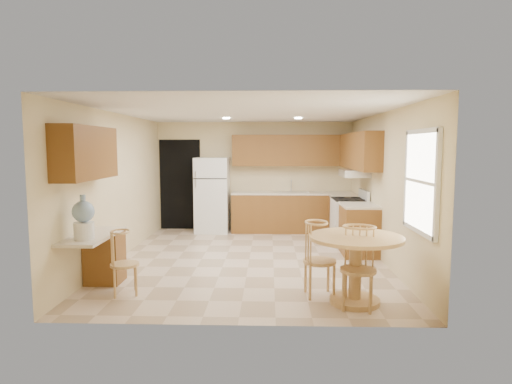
{
  "coord_description": "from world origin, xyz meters",
  "views": [
    {
      "loc": [
        0.33,
        -7.2,
        1.93
      ],
      "look_at": [
        0.11,
        0.3,
        1.14
      ],
      "focal_mm": 30.0,
      "sensor_mm": 36.0,
      "label": 1
    }
  ],
  "objects_px": {
    "stove": "(349,221)",
    "chair_desk": "(122,258)",
    "dining_table": "(355,259)",
    "water_crock": "(84,219)",
    "refrigerator": "(212,195)",
    "chair_table_b": "(360,261)",
    "chair_table_a": "(321,253)"
  },
  "relations": [
    {
      "from": "stove",
      "to": "water_crock",
      "type": "height_order",
      "value": "water_crock"
    },
    {
      "from": "chair_table_b",
      "to": "refrigerator",
      "type": "bearing_deg",
      "value": -48.41
    },
    {
      "from": "refrigerator",
      "to": "stove",
      "type": "bearing_deg",
      "value": -22.99
    },
    {
      "from": "chair_table_b",
      "to": "stove",
      "type": "bearing_deg",
      "value": -83.6
    },
    {
      "from": "refrigerator",
      "to": "water_crock",
      "type": "bearing_deg",
      "value": -103.55
    },
    {
      "from": "stove",
      "to": "chair_table_a",
      "type": "relative_size",
      "value": 1.13
    },
    {
      "from": "stove",
      "to": "chair_table_a",
      "type": "height_order",
      "value": "stove"
    },
    {
      "from": "stove",
      "to": "dining_table",
      "type": "bearing_deg",
      "value": -99.27
    },
    {
      "from": "chair_desk",
      "to": "refrigerator",
      "type": "bearing_deg",
      "value": 151.49
    },
    {
      "from": "water_crock",
      "to": "chair_desk",
      "type": "bearing_deg",
      "value": 9.73
    },
    {
      "from": "dining_table",
      "to": "stove",
      "type": "bearing_deg",
      "value": 80.73
    },
    {
      "from": "chair_table_a",
      "to": "chair_desk",
      "type": "relative_size",
      "value": 1.15
    },
    {
      "from": "stove",
      "to": "chair_table_b",
      "type": "bearing_deg",
      "value": -98.59
    },
    {
      "from": "stove",
      "to": "chair_table_a",
      "type": "bearing_deg",
      "value": -106.95
    },
    {
      "from": "refrigerator",
      "to": "chair_table_a",
      "type": "xyz_separation_m",
      "value": [
        1.94,
        -4.28,
        -0.26
      ]
    },
    {
      "from": "refrigerator",
      "to": "chair_table_b",
      "type": "relative_size",
      "value": 1.72
    },
    {
      "from": "chair_desk",
      "to": "stove",
      "type": "bearing_deg",
      "value": 110.82
    },
    {
      "from": "chair_desk",
      "to": "water_crock",
      "type": "xyz_separation_m",
      "value": [
        -0.45,
        -0.08,
        0.51
      ]
    },
    {
      "from": "refrigerator",
      "to": "stove",
      "type": "xyz_separation_m",
      "value": [
        2.88,
        -1.22,
        -0.38
      ]
    },
    {
      "from": "dining_table",
      "to": "water_crock",
      "type": "distance_m",
      "value": 3.43
    },
    {
      "from": "refrigerator",
      "to": "dining_table",
      "type": "height_order",
      "value": "refrigerator"
    },
    {
      "from": "stove",
      "to": "chair_desk",
      "type": "height_order",
      "value": "stove"
    },
    {
      "from": "dining_table",
      "to": "chair_table_b",
      "type": "bearing_deg",
      "value": -90.0
    },
    {
      "from": "water_crock",
      "to": "dining_table",
      "type": "bearing_deg",
      "value": -1.39
    },
    {
      "from": "stove",
      "to": "water_crock",
      "type": "bearing_deg",
      "value": -141.38
    },
    {
      "from": "refrigerator",
      "to": "dining_table",
      "type": "xyz_separation_m",
      "value": [
        2.35,
        -4.44,
        -0.29
      ]
    },
    {
      "from": "dining_table",
      "to": "chair_desk",
      "type": "distance_m",
      "value": 2.95
    },
    {
      "from": "stove",
      "to": "chair_table_a",
      "type": "distance_m",
      "value": 3.2
    },
    {
      "from": "chair_table_b",
      "to": "water_crock",
      "type": "height_order",
      "value": "water_crock"
    },
    {
      "from": "chair_table_a",
      "to": "chair_table_b",
      "type": "distance_m",
      "value": 0.58
    },
    {
      "from": "dining_table",
      "to": "chair_table_b",
      "type": "height_order",
      "value": "chair_table_b"
    },
    {
      "from": "chair_table_a",
      "to": "chair_table_b",
      "type": "height_order",
      "value": "chair_table_b"
    }
  ]
}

